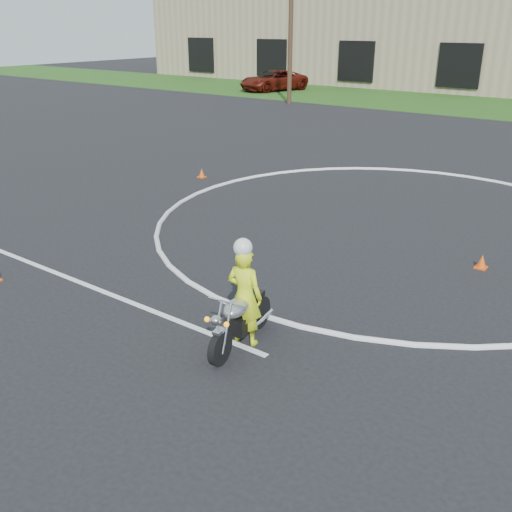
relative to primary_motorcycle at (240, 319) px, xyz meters
The scene contains 7 objects.
ground 4.03m from the primary_motorcycle, 96.61° to the left, with size 120.00×120.00×0.00m, color black.
course_markings 8.52m from the primary_motorcycle, 78.40° to the left, with size 19.05×19.05×0.12m.
primary_motorcycle is the anchor object (origin of this frame).
rider_primary_grp 0.42m from the primary_motorcycle, 93.49° to the left, with size 0.65×0.47×1.81m.
pickup_grp 36.86m from the primary_motorcycle, 123.93° to the left, with size 3.89×5.83×1.49m.
traffic_cones 5.10m from the primary_motorcycle, 83.23° to the left, with size 15.13×10.81×0.30m.
warehouse 47.83m from the primary_motorcycle, 112.78° to the left, with size 41.00×17.00×8.30m.
Camera 1 is at (5.37, -10.22, 4.82)m, focal length 40.00 mm.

